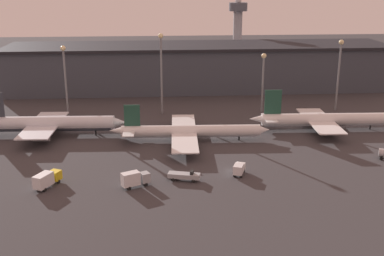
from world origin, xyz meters
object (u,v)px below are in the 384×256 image
Objects in this scene: airplane_0 at (49,124)px; service_vehicle_0 at (135,179)px; airplane_2 at (325,120)px; control_tower at (238,30)px; service_vehicle_4 at (184,176)px; airplane_1 at (189,131)px; service_vehicle_2 at (47,179)px; service_vehicle_1 at (239,169)px.

airplane_0 reaches higher than service_vehicle_0.
airplane_2 is 1.30× the size of control_tower.
service_vehicle_4 is at bearing -139.64° from airplane_2.
airplane_0 is 43.72m from airplane_1.
airplane_0 is 0.97× the size of airplane_2.
airplane_2 reaches higher than airplane_1.
service_vehicle_2 is (7.37, -39.22, -1.80)m from airplane_0.
service_vehicle_4 is (32.42, 1.50, -0.80)m from service_vehicle_2.
airplane_0 is 6.88× the size of service_vehicle_0.
airplane_2 is at bearing -37.05° from service_vehicle_2.
airplane_0 is at bearing -127.88° from control_tower.
airplane_2 reaches higher than service_vehicle_0.
service_vehicle_0 is 12.27m from service_vehicle_4.
airplane_1 is 45.01m from airplane_2.
airplane_0 is 5.96× the size of service_vehicle_2.
service_vehicle_2 reaches higher than service_vehicle_4.
control_tower reaches higher than service_vehicle_2.
service_vehicle_4 is at bearing -104.60° from control_tower.
service_vehicle_2 is (-79.97, -38.74, -1.36)m from airplane_2.
service_vehicle_0 reaches higher than service_vehicle_1.
airplane_0 is at bearing 37.75° from service_vehicle_2.
airplane_0 is 5.97× the size of service_vehicle_4.
airplane_0 is at bearing 171.69° from airplane_1.
control_tower is (74.61, 95.93, 18.49)m from airplane_0.
control_tower is at bearing 0.65° from service_vehicle_2.
service_vehicle_1 is at bearing -66.37° from airplane_1.
airplane_1 is 0.98× the size of airplane_2.
service_vehicle_2 is at bearing -162.89° from service_vehicle_4.
airplane_1 is 29.90m from service_vehicle_4.
service_vehicle_0 is at bearing -53.27° from airplane_0.
service_vehicle_1 is at bearing -58.02° from service_vehicle_2.
service_vehicle_2 is at bearing 149.89° from service_vehicle_0.
service_vehicle_1 reaches higher than service_vehicle_4.
airplane_1 is (42.97, -8.04, -0.86)m from airplane_0.
service_vehicle_0 is at bearing -151.35° from service_vehicle_4.
service_vehicle_1 is (10.64, -27.23, -1.34)m from airplane_1.
service_vehicle_0 is 145.82m from control_tower.
control_tower is at bearing 99.81° from airplane_2.
control_tower is at bearing 89.86° from service_vehicle_4.
airplane_1 is 29.27m from service_vehicle_1.
airplane_0 reaches higher than service_vehicle_4.
airplane_1 is 110.39m from control_tower.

